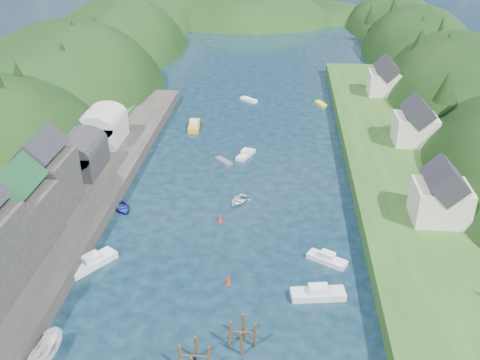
# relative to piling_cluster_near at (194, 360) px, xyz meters

# --- Properties ---
(ground) EXTENTS (600.00, 600.00, 0.00)m
(ground) POSITION_rel_piling_cluster_near_xyz_m (1.72, 54.17, -1.14)
(ground) COLOR black
(ground) RESTS_ON ground
(hillside_left) EXTENTS (44.00, 245.56, 52.00)m
(hillside_left) POSITION_rel_piling_cluster_near_xyz_m (-43.28, 79.17, -9.18)
(hillside_left) COLOR black
(hillside_left) RESTS_ON ground
(hillside_right) EXTENTS (36.00, 245.56, 48.00)m
(hillside_right) POSITION_rel_piling_cluster_near_xyz_m (46.72, 79.17, -8.56)
(hillside_right) COLOR black
(hillside_right) RESTS_ON ground
(far_hills) EXTENTS (103.00, 68.00, 44.00)m
(far_hills) POSITION_rel_piling_cluster_near_xyz_m (2.93, 178.18, -11.95)
(far_hills) COLOR black
(far_hills) RESTS_ON ground
(hill_trees) EXTENTS (89.08, 150.29, 12.46)m
(hill_trees) POSITION_rel_piling_cluster_near_xyz_m (2.54, 68.86, 9.95)
(hill_trees) COLOR black
(hill_trees) RESTS_ON ground
(quay_left) EXTENTS (12.00, 110.00, 2.00)m
(quay_left) POSITION_rel_piling_cluster_near_xyz_m (-22.28, 24.17, -0.14)
(quay_left) COLOR #2D2B28
(quay_left) RESTS_ON ground
(terrace_left_grass) EXTENTS (12.00, 110.00, 2.50)m
(terrace_left_grass) POSITION_rel_piling_cluster_near_xyz_m (-29.28, 24.17, 0.11)
(terrace_left_grass) COLOR #234719
(terrace_left_grass) RESTS_ON ground
(boat_sheds) EXTENTS (7.00, 21.00, 7.50)m
(boat_sheds) POSITION_rel_piling_cluster_near_xyz_m (-24.28, 43.17, 4.13)
(boat_sheds) COLOR #2D2D30
(boat_sheds) RESTS_ON quay_left
(terrace_right) EXTENTS (16.00, 120.00, 2.40)m
(terrace_right) POSITION_rel_piling_cluster_near_xyz_m (26.72, 44.17, 0.06)
(terrace_right) COLOR #234719
(terrace_right) RESTS_ON ground
(right_bank_cottages) EXTENTS (9.00, 59.24, 8.41)m
(right_bank_cottages) POSITION_rel_piling_cluster_near_xyz_m (29.72, 52.51, 4.70)
(right_bank_cottages) COLOR beige
(right_bank_cottages) RESTS_ON terrace_right
(piling_cluster_near) EXTENTS (3.28, 3.05, 3.42)m
(piling_cluster_near) POSITION_rel_piling_cluster_near_xyz_m (0.00, 0.00, 0.00)
(piling_cluster_near) COLOR #382314
(piling_cluster_near) RESTS_ON ground
(piling_cluster_far) EXTENTS (3.03, 2.85, 3.65)m
(piling_cluster_far) POSITION_rel_piling_cluster_near_xyz_m (4.37, 3.40, 0.11)
(piling_cluster_far) COLOR #382314
(piling_cluster_far) RESTS_ON ground
(channel_buoy_near) EXTENTS (0.70, 0.70, 1.10)m
(channel_buoy_near) POSITION_rel_piling_cluster_near_xyz_m (1.94, 13.16, -0.67)
(channel_buoy_near) COLOR #B61E0E
(channel_buoy_near) RESTS_ON ground
(channel_buoy_far) EXTENTS (0.70, 0.70, 1.10)m
(channel_buoy_far) POSITION_rel_piling_cluster_near_xyz_m (-0.63, 26.91, -0.67)
(channel_buoy_far) COLOR #B61E0E
(channel_buoy_far) RESTS_ON ground
(moored_boats) EXTENTS (35.39, 95.40, 2.13)m
(moored_boats) POSITION_rel_piling_cluster_near_xyz_m (-3.66, 21.56, -0.60)
(moored_boats) COLOR white
(moored_boats) RESTS_ON ground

